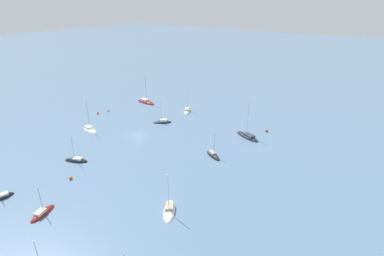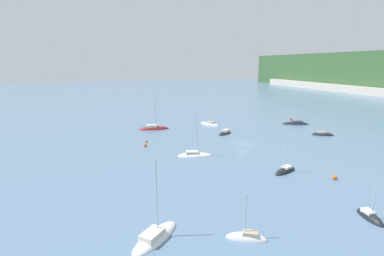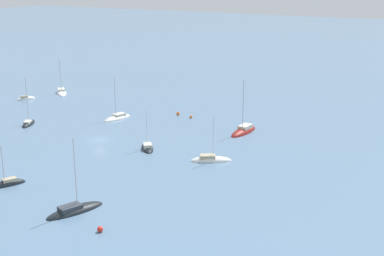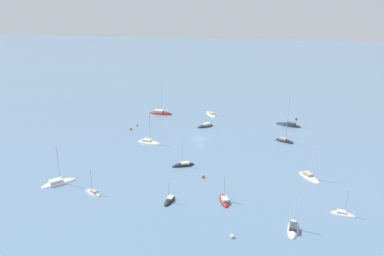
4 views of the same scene
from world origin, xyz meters
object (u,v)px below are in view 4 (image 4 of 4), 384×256
object	(u,v)px
sailboat_4	(289,125)
sailboat_7	(93,193)
mooring_buoy_0	(131,128)
mooring_buoy_3	(137,125)
sailboat_5	(211,115)
sailboat_11	(183,166)
sailboat_3	(205,126)
sailboat_8	(293,229)
sailboat_2	(284,141)
sailboat_12	(170,201)
sailboat_1	(309,177)
mooring_buoy_2	(232,236)
mooring_buoy_4	(203,176)
sailboat_0	(224,201)
sailboat_9	(343,214)
sailboat_10	(161,113)
mooring_buoy_1	(296,119)
sailboat_13	(149,143)
sailboat_6	(59,183)

from	to	relation	value
sailboat_4	sailboat_7	size ratio (longest dim) A/B	1.77
mooring_buoy_0	mooring_buoy_3	world-z (taller)	mooring_buoy_0
sailboat_5	sailboat_11	bearing A→B (deg)	147.31
sailboat_3	sailboat_8	xyz separation A→B (m)	(55.89, 23.90, -0.01)
sailboat_2	sailboat_3	distance (m)	27.11
sailboat_12	sailboat_2	bearing A→B (deg)	155.95
sailboat_1	sailboat_11	size ratio (longest dim) A/B	1.15
mooring_buoy_2	sailboat_12	bearing A→B (deg)	-127.20
sailboat_5	sailboat_12	bearing A→B (deg)	148.41
sailboat_4	sailboat_12	world-z (taller)	sailboat_4
mooring_buoy_0	sailboat_8	bearing A→B (deg)	44.25
sailboat_3	mooring_buoy_3	bearing A→B (deg)	-31.99
sailboat_2	mooring_buoy_4	size ratio (longest dim) A/B	9.88
sailboat_0	sailboat_2	size ratio (longest dim) A/B	0.88
sailboat_1	mooring_buoy_0	size ratio (longest dim) A/B	12.02
sailboat_1	sailboat_9	xyz separation A→B (m)	(15.70, 4.63, -0.04)
sailboat_10	mooring_buoy_3	size ratio (longest dim) A/B	19.54
sailboat_2	mooring_buoy_3	xyz separation A→B (m)	(-6.82, -48.18, 0.23)
sailboat_3	sailboat_12	bearing A→B (deg)	49.26
sailboat_8	sailboat_9	size ratio (longest dim) A/B	1.31
mooring_buoy_4	sailboat_2	bearing A→B (deg)	142.88
sailboat_2	mooring_buoy_3	bearing A→B (deg)	-159.61
sailboat_8	mooring_buoy_2	bearing A→B (deg)	119.46
sailboat_3	sailboat_7	size ratio (longest dim) A/B	1.26
mooring_buoy_1	mooring_buoy_3	distance (m)	55.93
sailboat_5	sailboat_13	bearing A→B (deg)	123.88
sailboat_8	mooring_buoy_4	size ratio (longest dim) A/B	10.90
mooring_buoy_0	sailboat_6	bearing A→B (deg)	-6.79
sailboat_2	sailboat_13	bearing A→B (deg)	-140.70
sailboat_10	mooring_buoy_0	world-z (taller)	sailboat_10
sailboat_6	sailboat_13	size ratio (longest dim) A/B	0.98
sailboat_0	sailboat_1	xyz separation A→B (m)	(-14.38, 19.25, 0.04)
sailboat_3	sailboat_9	bearing A→B (deg)	85.52
mooring_buoy_1	mooring_buoy_2	size ratio (longest dim) A/B	1.10
sailboat_8	sailboat_6	bearing A→B (deg)	87.25
mooring_buoy_0	mooring_buoy_3	bearing A→B (deg)	166.46
sailboat_13	mooring_buoy_0	xyz separation A→B (m)	(-10.59, -9.19, 0.28)
mooring_buoy_0	mooring_buoy_3	xyz separation A→B (m)	(-3.89, 0.94, -0.07)
sailboat_12	mooring_buoy_2	xyz separation A→B (m)	(10.62, 13.98, 0.29)
sailboat_4	mooring_buoy_1	xyz separation A→B (m)	(-6.85, 3.13, 0.29)
mooring_buoy_0	sailboat_5	bearing A→B (deg)	130.05
sailboat_8	sailboat_1	bearing A→B (deg)	-6.26
sailboat_6	sailboat_0	bearing A→B (deg)	-47.46
sailboat_8	mooring_buoy_3	distance (m)	70.64
sailboat_0	sailboat_8	size ratio (longest dim) A/B	0.80
sailboat_3	sailboat_13	bearing A→B (deg)	10.58
sailboat_7	mooring_buoy_2	world-z (taller)	sailboat_7
mooring_buoy_4	sailboat_1	bearing A→B (deg)	99.23
sailboat_12	mooring_buoy_4	bearing A→B (deg)	165.17
sailboat_0	sailboat_11	xyz separation A→B (m)	(-16.04, -11.95, -0.01)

